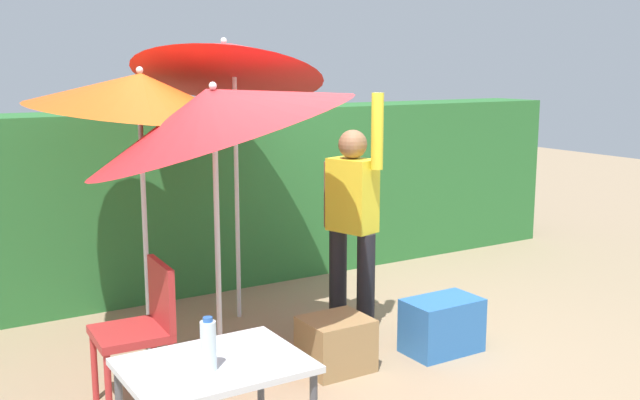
% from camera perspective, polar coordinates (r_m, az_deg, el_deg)
% --- Properties ---
extents(ground_plane, '(24.00, 24.00, 0.00)m').
position_cam_1_polar(ground_plane, '(5.48, 1.68, -11.88)').
color(ground_plane, '#9E8466').
extents(hedge_row, '(8.00, 0.70, 1.67)m').
position_cam_1_polar(hedge_row, '(7.12, -8.02, 0.25)').
color(hedge_row, '#2D7033').
rests_on(hedge_row, ground_plane).
extents(umbrella_rainbow, '(1.61, 1.54, 2.57)m').
position_cam_1_polar(umbrella_rainbow, '(5.96, -7.05, 10.69)').
color(umbrella_rainbow, silver).
rests_on(umbrella_rainbow, ground_plane).
extents(umbrella_orange, '(1.85, 1.80, 2.28)m').
position_cam_1_polar(umbrella_orange, '(4.73, -8.22, 6.69)').
color(umbrella_orange, silver).
rests_on(umbrella_orange, ground_plane).
extents(umbrella_yellow, '(1.57, 1.56, 2.14)m').
position_cam_1_polar(umbrella_yellow, '(5.33, -13.77, 8.04)').
color(umbrella_yellow, silver).
rests_on(umbrella_yellow, ground_plane).
extents(person_vendor, '(0.32, 0.55, 1.88)m').
position_cam_1_polar(person_vendor, '(5.65, 2.51, -1.27)').
color(person_vendor, black).
rests_on(person_vendor, ground_plane).
extents(chair_plastic, '(0.46, 0.46, 0.89)m').
position_cam_1_polar(chair_plastic, '(4.70, -13.60, -9.36)').
color(chair_plastic, '#B72D2D').
rests_on(chair_plastic, ground_plane).
extents(cooler_box, '(0.55, 0.35, 0.40)m').
position_cam_1_polar(cooler_box, '(5.54, 9.42, -9.55)').
color(cooler_box, '#2D6BB7').
rests_on(cooler_box, ground_plane).
extents(crate_cardboard, '(0.45, 0.39, 0.37)m').
position_cam_1_polar(crate_cardboard, '(5.17, 1.24, -11.07)').
color(crate_cardboard, '#9E7A4C').
rests_on(crate_cardboard, ground_plane).
extents(folding_table, '(0.80, 0.60, 0.77)m').
position_cam_1_polar(folding_table, '(3.43, -8.14, -13.81)').
color(folding_table, '#4C4C51').
rests_on(folding_table, ground_plane).
extents(bottle_water, '(0.07, 0.07, 0.24)m').
position_cam_1_polar(bottle_water, '(3.27, -8.63, -11.04)').
color(bottle_water, silver).
rests_on(bottle_water, folding_table).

